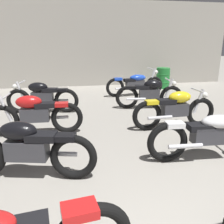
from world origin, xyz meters
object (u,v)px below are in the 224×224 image
(motorcycle_left_row_3, at_px, (42,96))
(motorcycle_right_row_3, at_px, (150,93))
(motorcycle_right_row_2, at_px, (175,109))
(motorcycle_right_row_4, at_px, (135,83))
(motorcycle_left_row_2, at_px, (34,114))
(oil_drum, at_px, (163,78))
(motorcycle_right_row_1, at_px, (213,134))
(motorcycle_left_row_1, at_px, (26,148))

(motorcycle_left_row_3, xyz_separation_m, motorcycle_right_row_3, (3.04, -0.12, 0.00))
(motorcycle_right_row_2, distance_m, motorcycle_right_row_4, 3.45)
(motorcycle_right_row_3, bearing_deg, motorcycle_right_row_2, -89.78)
(motorcycle_left_row_3, height_order, motorcycle_right_row_3, same)
(motorcycle_left_row_2, bearing_deg, oil_drum, 44.10)
(motorcycle_right_row_2, distance_m, oil_drum, 4.98)
(motorcycle_left_row_3, relative_size, motorcycle_right_row_1, 0.90)
(motorcycle_right_row_1, bearing_deg, motorcycle_right_row_2, 88.40)
(motorcycle_left_row_3, distance_m, motorcycle_right_row_4, 3.52)
(motorcycle_right_row_4, bearing_deg, motorcycle_right_row_1, -91.27)
(motorcycle_left_row_2, relative_size, motorcycle_left_row_3, 1.00)
(motorcycle_left_row_3, bearing_deg, motorcycle_right_row_2, -30.84)
(motorcycle_right_row_2, xyz_separation_m, oil_drum, (1.64, 4.71, -0.03))
(motorcycle_right_row_3, bearing_deg, motorcycle_left_row_2, -153.28)
(motorcycle_right_row_1, xyz_separation_m, oil_drum, (1.68, 6.21, -0.03))
(motorcycle_left_row_2, xyz_separation_m, motorcycle_right_row_3, (3.04, 1.53, 0.00))
(oil_drum, bearing_deg, motorcycle_right_row_2, -109.19)
(motorcycle_left_row_3, height_order, oil_drum, motorcycle_left_row_3)
(motorcycle_left_row_2, xyz_separation_m, motorcycle_right_row_1, (3.00, -1.67, -0.01))
(motorcycle_right_row_4, relative_size, oil_drum, 2.55)
(motorcycle_right_row_3, bearing_deg, motorcycle_left_row_3, 177.71)
(motorcycle_right_row_4, bearing_deg, motorcycle_right_row_3, -92.44)
(motorcycle_left_row_2, relative_size, motorcycle_right_row_1, 0.91)
(motorcycle_right_row_1, relative_size, motorcycle_right_row_3, 1.11)
(motorcycle_left_row_3, bearing_deg, motorcycle_right_row_1, -47.87)
(motorcycle_left_row_1, relative_size, oil_drum, 2.28)
(motorcycle_right_row_4, bearing_deg, motorcycle_left_row_1, -121.13)
(motorcycle_left_row_1, distance_m, motorcycle_left_row_3, 3.36)
(motorcycle_left_row_2, height_order, motorcycle_right_row_3, same)
(motorcycle_left_row_1, bearing_deg, oil_drum, 53.72)
(motorcycle_right_row_2, height_order, motorcycle_right_row_4, motorcycle_right_row_4)
(motorcycle_left_row_1, distance_m, motorcycle_right_row_4, 5.83)
(motorcycle_left_row_3, height_order, motorcycle_right_row_1, motorcycle_right_row_1)
(motorcycle_left_row_2, relative_size, oil_drum, 2.32)
(motorcycle_left_row_3, height_order, motorcycle_right_row_2, same)
(motorcycle_left_row_1, height_order, oil_drum, motorcycle_left_row_1)
(motorcycle_left_row_3, relative_size, motorcycle_right_row_3, 1.00)
(motorcycle_right_row_3, bearing_deg, motorcycle_left_row_1, -132.25)
(oil_drum, bearing_deg, motorcycle_left_row_2, -135.90)
(motorcycle_left_row_1, xyz_separation_m, motorcycle_left_row_2, (-0.10, 1.70, 0.00))
(motorcycle_left_row_2, xyz_separation_m, motorcycle_right_row_4, (3.11, 3.28, -0.01))
(motorcycle_right_row_2, relative_size, motorcycle_right_row_4, 0.91)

